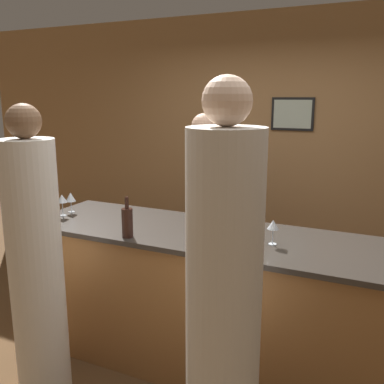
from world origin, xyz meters
TOP-DOWN VIEW (x-y plane):
  - ground_plane at (0.00, 0.00)m, footprint 14.00×14.00m
  - back_wall at (0.00, 1.97)m, footprint 8.00×0.08m
  - bar_counter at (0.00, 0.00)m, footprint 2.60×0.81m
  - bartender at (-0.30, 0.73)m, footprint 0.29×0.29m
  - guest_0 at (0.50, -0.88)m, footprint 0.35×0.35m
  - guest_1 at (-0.75, -0.80)m, footprint 0.32×0.32m
  - wine_bottle_0 at (0.10, 0.25)m, footprint 0.08×0.08m
  - wine_bottle_1 at (-0.40, -0.31)m, footprint 0.07×0.07m
  - wine_glass_0 at (0.51, -0.05)m, footprint 0.07×0.07m
  - wine_glass_1 at (0.11, -0.21)m, footprint 0.07×0.07m
  - wine_glass_2 at (-1.16, 0.02)m, footprint 0.08×0.08m
  - wine_glass_3 at (-1.15, -0.09)m, footprint 0.08×0.08m
  - wine_glass_4 at (0.36, -0.36)m, footprint 0.07×0.07m

SIDE VIEW (x-z plane):
  - ground_plane at x=0.00m, z-range 0.00..0.00m
  - bar_counter at x=0.00m, z-range 0.00..1.02m
  - bartender at x=-0.30m, z-range -0.05..1.75m
  - guest_1 at x=-0.75m, z-range -0.06..1.84m
  - guest_0 at x=0.50m, z-range -0.06..1.96m
  - wine_bottle_0 at x=0.10m, z-range 0.99..1.24m
  - wine_bottle_1 at x=-0.40m, z-range 0.98..1.26m
  - wine_glass_4 at x=0.36m, z-range 1.05..1.20m
  - wine_glass_2 at x=-1.16m, z-range 1.06..1.22m
  - wine_glass_0 at x=0.51m, z-range 1.06..1.22m
  - wine_glass_1 at x=0.11m, z-range 1.06..1.23m
  - wine_glass_3 at x=-1.15m, z-range 1.06..1.24m
  - back_wall at x=0.00m, z-range 0.00..2.80m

